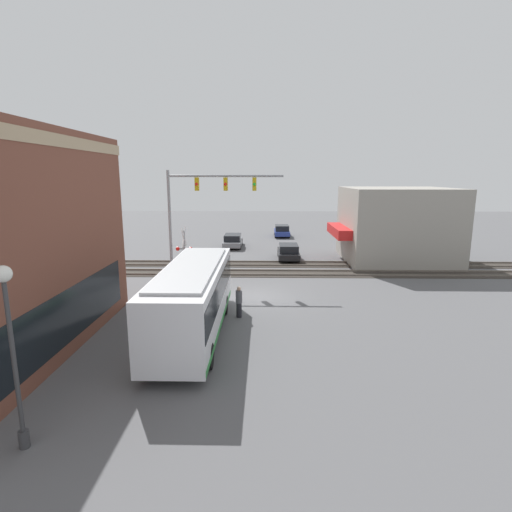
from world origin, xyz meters
TOP-DOWN VIEW (x-y plane):
  - ground_plane at (0.00, 0.00)m, footprint 120.00×120.00m
  - shop_building at (10.98, -11.78)m, footprint 8.50×9.83m
  - city_bus at (-5.98, 2.80)m, footprint 10.16×2.59m
  - traffic_signal_gantry at (4.33, 3.83)m, footprint 0.42×8.03m
  - crossing_signal at (3.73, 5.11)m, footprint 1.41×1.18m
  - streetlamp at (-13.91, 6.08)m, footprint 0.44×0.44m
  - rail_track_near at (6.00, 0.00)m, footprint 2.60×60.00m
  - rail_track_far at (9.20, 0.00)m, footprint 2.60×60.00m
  - parked_car_black at (11.27, -2.60)m, footprint 4.26×1.82m
  - parked_car_grey at (17.31, 2.80)m, footprint 4.60×1.82m
  - parked_car_blue at (24.88, -2.60)m, footprint 4.21×1.82m
  - pedestrian_at_crossing at (4.32, 5.25)m, footprint 0.34×0.34m
  - pedestrian_near_bus at (-3.56, 0.85)m, footprint 0.34×0.34m

SIDE VIEW (x-z plane):
  - ground_plane at x=0.00m, z-range 0.00..0.00m
  - rail_track_near at x=6.00m, z-range -0.05..0.10m
  - rail_track_far at x=9.20m, z-range -0.05..0.10m
  - parked_car_black at x=11.27m, z-range -0.04..1.31m
  - parked_car_grey at x=17.31m, z-range -0.04..1.32m
  - parked_car_blue at x=24.88m, z-range -0.05..1.35m
  - pedestrian_near_bus at x=-3.56m, z-range 0.01..1.67m
  - pedestrian_at_crossing at x=4.32m, z-range 0.02..1.81m
  - city_bus at x=-5.98m, z-range 0.17..3.48m
  - crossing_signal at x=3.73m, z-range 0.39..4.20m
  - streetlamp at x=-13.91m, z-range 0.49..5.59m
  - shop_building at x=10.98m, z-range -0.01..6.28m
  - traffic_signal_gantry at x=4.33m, z-range 1.86..9.53m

